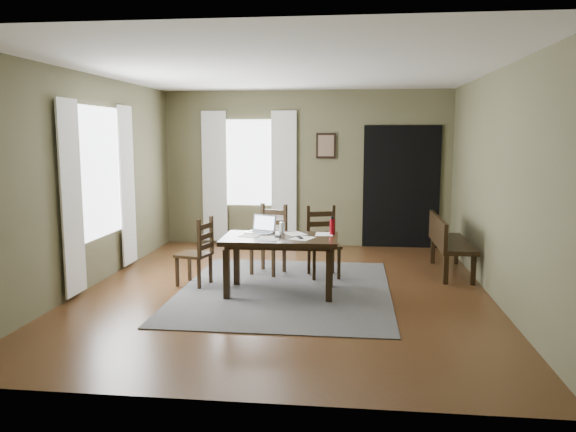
# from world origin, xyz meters

# --- Properties ---
(ground) EXTENTS (5.00, 6.00, 0.01)m
(ground) POSITION_xyz_m (0.00, 0.00, -0.01)
(ground) COLOR #492C16
(room_shell) EXTENTS (5.02, 6.02, 2.71)m
(room_shell) POSITION_xyz_m (0.00, 0.00, 1.80)
(room_shell) COLOR brown
(room_shell) RESTS_ON ground
(rug) EXTENTS (2.60, 3.20, 0.01)m
(rug) POSITION_xyz_m (0.00, 0.00, 0.01)
(rug) COLOR #434343
(rug) RESTS_ON ground
(dining_table) EXTENTS (1.41, 0.87, 0.70)m
(dining_table) POSITION_xyz_m (-0.04, -0.14, 0.62)
(dining_table) COLOR black
(dining_table) RESTS_ON rug
(chair_end) EXTENTS (0.46, 0.46, 0.88)m
(chair_end) POSITION_xyz_m (-1.15, 0.08, 0.44)
(chair_end) COLOR black
(chair_end) RESTS_ON rug
(chair_back_left) EXTENTS (0.53, 0.53, 0.96)m
(chair_back_left) POSITION_xyz_m (-0.32, 0.86, 0.47)
(chair_back_left) COLOR black
(chair_back_left) RESTS_ON rug
(chair_back_right) EXTENTS (0.52, 0.52, 0.96)m
(chair_back_right) POSITION_xyz_m (0.43, 0.76, 0.47)
(chair_back_right) COLOR black
(chair_back_right) RESTS_ON rug
(bench) EXTENTS (0.46, 1.42, 0.80)m
(bench) POSITION_xyz_m (2.15, 1.14, 0.48)
(bench) COLOR black
(bench) RESTS_ON ground
(laptop) EXTENTS (0.39, 0.35, 0.22)m
(laptop) POSITION_xyz_m (-0.31, 0.13, 0.76)
(laptop) COLOR #B7B7BC
(laptop) RESTS_ON dining_table
(computer_mouse) EXTENTS (0.06, 0.10, 0.03)m
(computer_mouse) POSITION_xyz_m (-0.06, -0.20, 0.72)
(computer_mouse) COLOR #3F3F42
(computer_mouse) RESTS_ON dining_table
(tv_remote) EXTENTS (0.10, 0.17, 0.02)m
(tv_remote) POSITION_xyz_m (0.20, -0.20, 0.72)
(tv_remote) COLOR black
(tv_remote) RESTS_ON dining_table
(drinking_glass) EXTENTS (0.07, 0.07, 0.14)m
(drinking_glass) POSITION_xyz_m (-0.05, 0.11, 0.78)
(drinking_glass) COLOR silver
(drinking_glass) RESTS_ON dining_table
(water_bottle) EXTENTS (0.07, 0.07, 0.23)m
(water_bottle) POSITION_xyz_m (0.58, 0.09, 0.81)
(water_bottle) COLOR #A40C19
(water_bottle) RESTS_ON dining_table
(paper_a) EXTENTS (0.29, 0.34, 0.00)m
(paper_a) POSITION_xyz_m (-0.42, -0.09, 0.71)
(paper_a) COLOR white
(paper_a) RESTS_ON dining_table
(paper_b) EXTENTS (0.32, 0.35, 0.00)m
(paper_b) POSITION_xyz_m (0.24, -0.22, 0.71)
(paper_b) COLOR white
(paper_b) RESTS_ON dining_table
(paper_c) EXTENTS (0.34, 0.36, 0.00)m
(paper_c) POSITION_xyz_m (0.11, 0.09, 0.71)
(paper_c) COLOR white
(paper_c) RESTS_ON dining_table
(paper_d) EXTENTS (0.22, 0.28, 0.00)m
(paper_d) POSITION_xyz_m (0.48, 0.09, 0.71)
(paper_d) COLOR white
(paper_d) RESTS_ON dining_table
(paper_e) EXTENTS (0.26, 0.33, 0.00)m
(paper_e) POSITION_xyz_m (-0.16, -0.28, 0.71)
(paper_e) COLOR white
(paper_e) RESTS_ON dining_table
(window_left) EXTENTS (0.01, 1.30, 1.70)m
(window_left) POSITION_xyz_m (-2.47, 0.20, 1.45)
(window_left) COLOR white
(window_left) RESTS_ON ground
(window_back) EXTENTS (1.00, 0.01, 1.50)m
(window_back) POSITION_xyz_m (-1.00, 2.97, 1.45)
(window_back) COLOR white
(window_back) RESTS_ON ground
(curtain_left_near) EXTENTS (0.03, 0.48, 2.30)m
(curtain_left_near) POSITION_xyz_m (-2.44, -0.62, 1.20)
(curtain_left_near) COLOR silver
(curtain_left_near) RESTS_ON ground
(curtain_left_far) EXTENTS (0.03, 0.48, 2.30)m
(curtain_left_far) POSITION_xyz_m (-2.44, 1.02, 1.20)
(curtain_left_far) COLOR silver
(curtain_left_far) RESTS_ON ground
(curtain_back_left) EXTENTS (0.44, 0.03, 2.30)m
(curtain_back_left) POSITION_xyz_m (-1.62, 2.94, 1.20)
(curtain_back_left) COLOR silver
(curtain_back_left) RESTS_ON ground
(curtain_back_right) EXTENTS (0.44, 0.03, 2.30)m
(curtain_back_right) POSITION_xyz_m (-0.38, 2.94, 1.20)
(curtain_back_right) COLOR silver
(curtain_back_right) RESTS_ON ground
(framed_picture) EXTENTS (0.34, 0.03, 0.44)m
(framed_picture) POSITION_xyz_m (0.35, 2.97, 1.75)
(framed_picture) COLOR black
(framed_picture) RESTS_ON ground
(doorway_back) EXTENTS (1.30, 0.03, 2.10)m
(doorway_back) POSITION_xyz_m (1.65, 2.97, 1.05)
(doorway_back) COLOR black
(doorway_back) RESTS_ON ground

